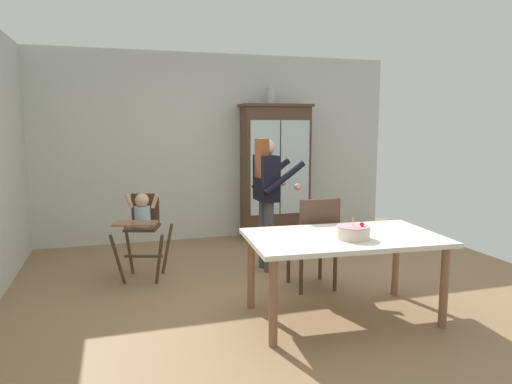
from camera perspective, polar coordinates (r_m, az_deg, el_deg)
ground_plane at (r=4.70m, az=2.64°, el=-12.75°), size 6.24×6.24×0.00m
wall_back at (r=6.92m, az=-4.62°, el=5.50°), size 5.32×0.06×2.70m
china_cabinet at (r=6.92m, az=2.39°, el=2.58°), size 1.03×0.48×1.98m
ceramic_vase at (r=6.87m, az=1.86°, el=11.75°), size 0.13×0.13×0.27m
high_chair_with_toddler at (r=5.20m, az=-13.79°, el=-3.39°), size 0.72×0.80×0.95m
adult_person at (r=5.31m, az=1.35°, el=0.54°), size 0.52×0.50×1.53m
dining_table at (r=4.11m, az=10.70°, el=-6.42°), size 1.71×1.06×0.74m
birthday_cake at (r=3.97m, az=11.81°, el=-4.86°), size 0.28×0.28×0.19m
dining_chair_far_side at (r=4.76m, az=7.34°, el=-5.52°), size 0.45×0.45×0.96m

